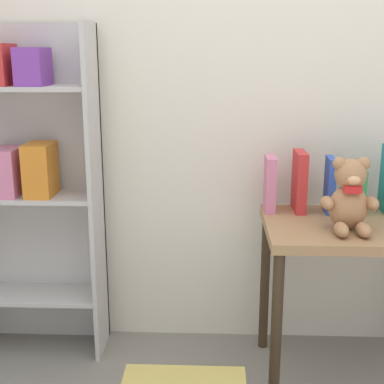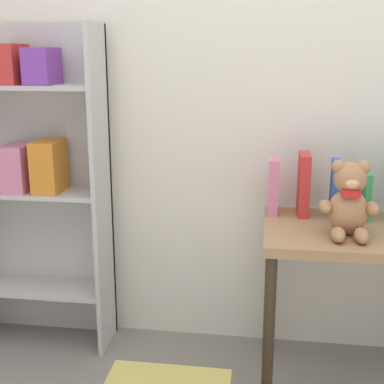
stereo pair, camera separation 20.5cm
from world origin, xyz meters
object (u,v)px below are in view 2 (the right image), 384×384
Objects in this scene: book_standing_pink at (273,186)px; book_standing_red at (304,184)px; display_table at (351,255)px; teddy_bear at (349,202)px; bookshelf_side at (38,172)px; book_standing_blue at (335,189)px; book_standing_green at (365,195)px.

book_standing_red is (0.12, -0.00, 0.01)m from book_standing_pink.
teddy_bear is (-0.04, -0.08, 0.22)m from display_table.
book_standing_blue is at bearing -3.06° from bookshelf_side.
book_standing_pink is at bearing -2.69° from bookshelf_side.
book_standing_green is at bearing 68.90° from display_table.
display_table is at bearing -9.34° from bookshelf_side.
teddy_bear is 1.21× the size of book_standing_pink.
book_standing_blue is at bearing -4.55° from book_standing_pink.
book_standing_green is at bearing 67.59° from teddy_bear.
bookshelf_side is 1.29m from teddy_bear.
display_table is at bearing -29.38° from book_standing_pink.
book_standing_red is at bearing 120.13° from teddy_bear.
display_table is at bearing -65.54° from book_standing_blue.
teddy_bear is 1.47× the size of book_standing_green.
bookshelf_side is at bearing 176.80° from book_standing_red.
teddy_bear reaches higher than book_standing_blue.
teddy_bear is 1.10× the size of book_standing_red.
bookshelf_side is at bearing 177.39° from book_standing_green.
teddy_bear is at bearing -60.62° from book_standing_red.
book_standing_pink is 0.12m from book_standing_red.
teddy_bear is 0.22m from book_standing_blue.
display_table is 0.33m from book_standing_red.
bookshelf_side is 6.22× the size of book_standing_blue.
bookshelf_side is at bearing 177.43° from book_standing_pink.
display_table is 0.40m from book_standing_pink.
teddy_bear is 0.35m from book_standing_pink.
book_standing_green is at bearing 5.20° from book_standing_blue.
display_table is 0.25m from book_standing_green.
book_standing_red is (-0.18, 0.16, 0.22)m from display_table.
book_standing_red is 1.33× the size of book_standing_green.
bookshelf_side reaches higher than teddy_bear.
display_table is 3.58× the size of book_standing_green.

